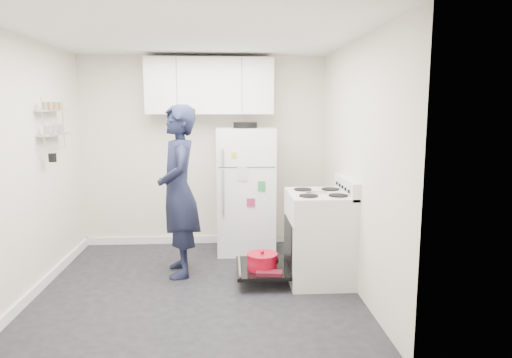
{
  "coord_description": "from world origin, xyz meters",
  "views": [
    {
      "loc": [
        0.32,
        -4.48,
        1.83
      ],
      "look_at": [
        0.63,
        0.49,
        1.05
      ],
      "focal_mm": 32.0,
      "sensor_mm": 36.0,
      "label": 1
    }
  ],
  "objects": [
    {
      "name": "upper_cabinets",
      "position": [
        0.1,
        1.43,
        2.1
      ],
      "size": [
        1.6,
        0.33,
        0.7
      ],
      "primitive_type": "cube",
      "color": "silver",
      "rests_on": "room"
    },
    {
      "name": "person",
      "position": [
        -0.22,
        0.43,
        0.93
      ],
      "size": [
        0.56,
        0.75,
        1.86
      ],
      "primitive_type": "imported",
      "rotation": [
        0.0,
        0.0,
        -1.39
      ],
      "color": "#171B33",
      "rests_on": "ground"
    },
    {
      "name": "open_oven_door",
      "position": [
        0.67,
        0.11,
        0.2
      ],
      "size": [
        0.55,
        0.7,
        0.24
      ],
      "color": "black",
      "rests_on": "ground"
    },
    {
      "name": "wall_shelf_rack",
      "position": [
        -1.52,
        0.49,
        1.68
      ],
      "size": [
        0.14,
        0.6,
        0.61
      ],
      "color": "#B2B2B7",
      "rests_on": "room"
    },
    {
      "name": "refrigerator",
      "position": [
        0.54,
        1.25,
        0.8
      ],
      "size": [
        0.72,
        0.74,
        1.65
      ],
      "color": "white",
      "rests_on": "ground"
    },
    {
      "name": "electric_range",
      "position": [
        1.26,
        0.15,
        0.47
      ],
      "size": [
        0.66,
        0.76,
        1.1
      ],
      "color": "silver",
      "rests_on": "ground"
    },
    {
      "name": "room",
      "position": [
        -0.03,
        0.03,
        1.21
      ],
      "size": [
        3.21,
        3.21,
        2.51
      ],
      "color": "black",
      "rests_on": "ground"
    }
  ]
}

